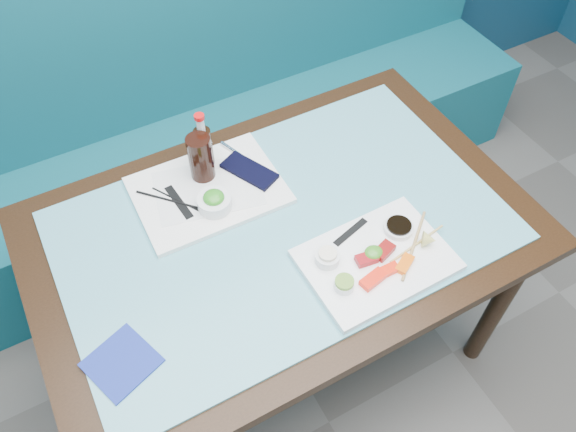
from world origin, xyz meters
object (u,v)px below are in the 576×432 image
cola_glass (201,158)px  cola_bottle_body (204,149)px  dining_table (282,244)px  blue_napkin (122,363)px  serving_tray (208,190)px  seaweed_bowl (215,203)px  booth_bench (188,141)px  sashimi_plate (376,260)px

cola_glass → cola_bottle_body: bearing=57.5°
dining_table → blue_napkin: (-0.53, -0.18, 0.09)m
serving_tray → seaweed_bowl: size_ratio=4.33×
booth_bench → blue_napkin: (-0.53, -1.02, 0.39)m
serving_tray → cola_bottle_body: size_ratio=2.92×
blue_napkin → serving_tray: bearing=45.1°
blue_napkin → cola_glass: bearing=48.1°
blue_napkin → dining_table: bearing=19.3°
seaweed_bowl → blue_napkin: seaweed_bowl is taller
cola_bottle_body → serving_tray: bearing=-111.1°
sashimi_plate → seaweed_bowl: bearing=128.5°
serving_tray → cola_glass: 0.10m
booth_bench → cola_glass: bearing=-102.2°
booth_bench → seaweed_bowl: (-0.14, -0.70, 0.42)m
dining_table → cola_bottle_body: (-0.09, 0.31, 0.16)m
serving_tray → cola_glass: cola_glass is taller
serving_tray → cola_bottle_body: 0.13m
serving_tray → seaweed_bowl: (-0.01, -0.07, 0.03)m
booth_bench → seaweed_bowl: bearing=-101.5°
serving_tray → blue_napkin: (-0.39, -0.40, -0.01)m
serving_tray → seaweed_bowl: seaweed_bowl is taller
dining_table → seaweed_bowl: seaweed_bowl is taller
cola_glass → blue_napkin: size_ratio=1.02×
booth_bench → cola_glass: 0.75m
serving_tray → cola_glass: (0.01, 0.05, 0.08)m
serving_tray → blue_napkin: size_ratio=2.91×
sashimi_plate → seaweed_bowl: 0.48m
booth_bench → sashimi_plate: size_ratio=7.77×
cola_bottle_body → seaweed_bowl: bearing=-105.5°
booth_bench → sashimi_plate: booth_bench is taller
cola_glass → cola_bottle_body: cola_glass is taller
booth_bench → cola_bottle_body: (-0.09, -0.53, 0.46)m
sashimi_plate → cola_bottle_body: bearing=114.1°
dining_table → seaweed_bowl: 0.23m
booth_bench → dining_table: size_ratio=2.14×
cola_bottle_body → blue_napkin: cola_bottle_body is taller
dining_table → cola_bottle_body: cola_bottle_body is taller
serving_tray → dining_table: bearing=-57.0°
seaweed_bowl → cola_bottle_body: cola_bottle_body is taller
cola_bottle_body → sashimi_plate: bearing=-64.8°
booth_bench → dining_table: bearing=-90.0°
sashimi_plate → booth_bench: bearing=97.5°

